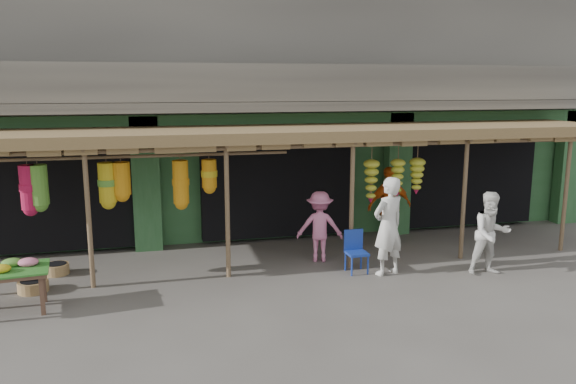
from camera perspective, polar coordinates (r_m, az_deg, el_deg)
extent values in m
plane|color=#514C47|center=(11.54, 1.29, -7.68)|extent=(80.00, 80.00, 0.00)
cube|color=gray|center=(15.87, -3.44, 15.69)|extent=(16.00, 6.00, 4.00)
cube|color=#2D6033|center=(16.11, -3.39, 3.14)|extent=(16.00, 5.70, 3.00)
cube|color=gray|center=(12.54, -0.60, 8.74)|extent=(16.00, 0.90, 0.22)
cube|color=gray|center=(12.14, -0.17, 11.03)|extent=(16.00, 0.10, 0.80)
cube|color=#2D6033|center=(12.95, -1.00, 7.26)|extent=(16.00, 0.35, 0.35)
cube|color=yellow|center=(12.75, -23.53, 5.85)|extent=(1.70, 0.06, 0.55)
cube|color=#B21414|center=(12.72, -23.56, 5.83)|extent=(1.30, 0.02, 0.30)
cube|color=black|center=(13.93, -22.39, 0.47)|extent=(3.60, 2.00, 2.50)
cube|color=black|center=(14.05, -1.82, 1.38)|extent=(3.60, 2.00, 2.50)
cube|color=black|center=(15.83, 16.20, 2.03)|extent=(3.60, 2.00, 2.50)
cube|color=#2D6033|center=(12.80, -14.20, 0.79)|extent=(0.60, 0.35, 3.00)
cube|color=#2D6033|center=(14.06, 11.05, 1.81)|extent=(0.60, 0.35, 3.00)
cube|color=#2D6033|center=(16.69, 26.55, 2.28)|extent=(0.60, 0.35, 3.00)
cylinder|color=brown|center=(10.70, -19.59, -2.57)|extent=(0.09, 0.09, 2.60)
cylinder|color=brown|center=(10.71, -6.18, -1.97)|extent=(0.09, 0.09, 2.60)
cylinder|color=brown|center=(11.30, 6.49, -1.30)|extent=(0.09, 0.09, 2.60)
cylinder|color=brown|center=(12.37, 17.44, -0.67)|extent=(0.09, 0.09, 2.60)
cylinder|color=brown|center=(13.81, 26.38, -0.14)|extent=(0.09, 0.09, 2.60)
cylinder|color=brown|center=(10.74, 0.33, 4.62)|extent=(12.90, 0.08, 0.08)
cylinder|color=brown|center=(10.85, -14.47, 3.54)|extent=(5.50, 0.06, 0.06)
cube|color=brown|center=(11.85, 0.23, 6.09)|extent=(14.00, 2.70, 0.22)
cube|color=brown|center=(10.01, -23.70, -9.68)|extent=(0.08, 0.08, 0.63)
cube|color=brown|center=(10.57, -23.56, -8.59)|extent=(0.08, 0.08, 0.63)
cube|color=brown|center=(10.23, -27.10, -7.43)|extent=(1.46, 0.95, 0.06)
cube|color=#26661E|center=(10.22, -27.12, -7.16)|extent=(1.52, 1.01, 0.03)
ellipsoid|color=gold|center=(10.11, -27.22, -6.96)|extent=(0.33, 0.28, 0.14)
ellipsoid|color=pink|center=(10.27, -24.90, -6.48)|extent=(0.33, 0.28, 0.14)
ellipsoid|color=#5B9D34|center=(10.37, -26.23, -6.43)|extent=(0.33, 0.28, 0.14)
cylinder|color=#18359E|center=(11.06, 6.50, -7.54)|extent=(0.03, 0.03, 0.38)
cylinder|color=#18359E|center=(11.19, 8.12, -7.36)|extent=(0.03, 0.03, 0.38)
cylinder|color=#18359E|center=(11.36, 5.85, -7.03)|extent=(0.03, 0.03, 0.38)
cylinder|color=#18359E|center=(11.49, 7.43, -6.86)|extent=(0.03, 0.03, 0.38)
cube|color=#18359E|center=(11.21, 7.00, -6.19)|extent=(0.41, 0.41, 0.05)
cube|color=#18359E|center=(11.31, 6.66, -4.83)|extent=(0.40, 0.05, 0.42)
cylinder|color=#8B5D3E|center=(11.21, -24.47, -8.71)|extent=(0.60, 0.60, 0.20)
cylinder|color=#A5784D|center=(12.00, -22.41, -7.25)|extent=(0.49, 0.49, 0.21)
imported|color=silver|center=(11.06, 10.14, -3.44)|extent=(0.82, 0.68, 1.94)
imported|color=silver|center=(11.61, 19.92, -3.99)|extent=(0.84, 0.67, 1.64)
imported|color=orange|center=(13.06, 10.27, -1.44)|extent=(1.11, 0.53, 1.84)
imported|color=pink|center=(11.77, 3.23, -3.52)|extent=(1.08, 0.80, 1.49)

